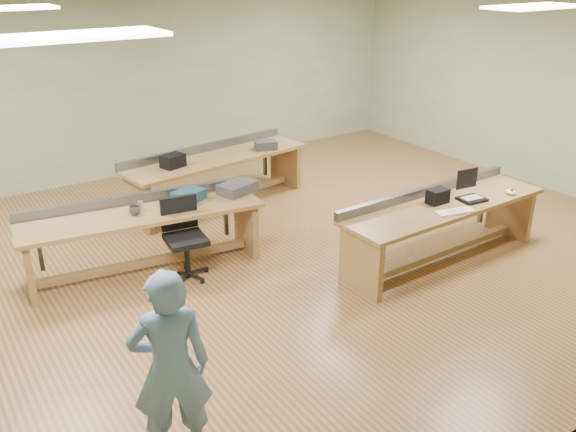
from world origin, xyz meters
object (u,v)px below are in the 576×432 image
object	(u,v)px
parts_bin_teal	(189,195)
mug	(135,210)
camera_bag	(438,196)
workbench_front	(442,218)
person	(171,369)
task_chair	(185,249)
parts_bin_grey	(238,188)
workbench_back	(216,168)
laptop_base	(472,199)
workbench_mid	(143,226)
drinks_can	(140,206)

from	to	relation	value
parts_bin_teal	mug	bearing A→B (deg)	-175.00
camera_bag	mug	xyz separation A→B (m)	(-3.16, 1.67, -0.04)
workbench_front	person	distance (m)	4.24
task_chair	parts_bin_grey	distance (m)	1.08
workbench_front	person	bearing A→B (deg)	-164.68
workbench_back	camera_bag	bearing A→B (deg)	-74.70
camera_bag	parts_bin_grey	xyz separation A→B (m)	(-1.83, 1.64, -0.02)
camera_bag	task_chair	size ratio (longest dim) A/B	0.27
workbench_back	task_chair	world-z (taller)	task_chair
person	camera_bag	world-z (taller)	person
workbench_front	parts_bin_grey	bearing A→B (deg)	136.95
person	laptop_base	distance (m)	4.54
camera_bag	parts_bin_grey	world-z (taller)	camera_bag
workbench_mid	parts_bin_grey	xyz separation A→B (m)	(1.24, -0.09, 0.26)
camera_bag	parts_bin_teal	size ratio (longest dim) A/B	0.71
mug	workbench_mid	bearing A→B (deg)	31.30
workbench_back	person	world-z (taller)	person
task_chair	mug	distance (m)	0.73
workbench_front	parts_bin_grey	xyz separation A→B (m)	(-1.89, 1.67, 0.26)
person	mug	world-z (taller)	person
person	mug	bearing A→B (deg)	-87.81
workbench_mid	parts_bin_grey	size ratio (longest dim) A/B	6.08
workbench_mid	workbench_back	world-z (taller)	same
workbench_mid	laptop_base	xyz separation A→B (m)	(3.48, -1.90, 0.21)
task_chair	laptop_base	bearing A→B (deg)	-17.42
workbench_mid	camera_bag	size ratio (longest dim) A/B	11.13
workbench_back	person	size ratio (longest dim) A/B	1.89
laptop_base	mug	bearing A→B (deg)	159.35
workbench_front	mug	distance (m)	3.66
workbench_front	mug	bearing A→B (deg)	150.57
workbench_front	parts_bin_teal	world-z (taller)	parts_bin_teal
task_chair	drinks_can	xyz separation A→B (m)	(-0.32, 0.47, 0.46)
workbench_mid	task_chair	bearing A→B (deg)	-45.16
workbench_back	drinks_can	bearing A→B (deg)	-148.34
person	task_chair	xyz separation A→B (m)	(1.26, 2.55, -0.44)
workbench_back	parts_bin_teal	xyz separation A→B (m)	(-1.10, -1.43, 0.26)
person	workbench_back	bearing A→B (deg)	-102.78
parts_bin_teal	mug	size ratio (longest dim) A/B	2.78
parts_bin_teal	drinks_can	bearing A→B (deg)	177.80
person	drinks_can	world-z (taller)	person
parts_bin_grey	laptop_base	bearing A→B (deg)	-38.95
task_chair	person	bearing A→B (deg)	-108.75
drinks_can	mug	bearing A→B (deg)	-140.46
camera_bag	task_chair	world-z (taller)	task_chair
workbench_front	camera_bag	xyz separation A→B (m)	(-0.07, 0.04, 0.28)
workbench_back	mug	distance (m)	2.35
workbench_back	laptop_base	distance (m)	3.78
task_chair	mug	world-z (taller)	task_chair
laptop_base	task_chair	xyz separation A→B (m)	(-3.15, 1.46, -0.42)
workbench_back	drinks_can	size ratio (longest dim) A/B	26.28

